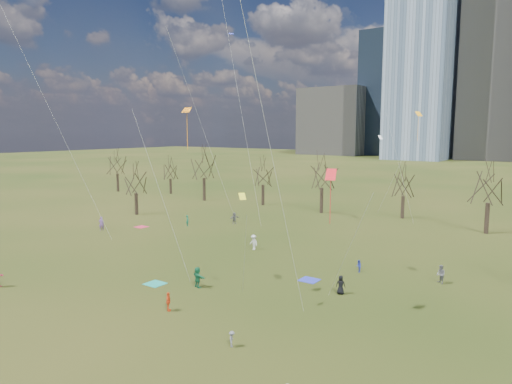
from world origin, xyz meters
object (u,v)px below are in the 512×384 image
Objects in this scene: blanket_teal at (155,284)px; person_4 at (168,302)px; blanket_navy at (309,280)px; blanket_crimson at (141,227)px.

person_4 is at bearing -33.60° from blanket_teal.
blanket_teal and blanket_navy have the same top height.
blanket_navy and blanket_crimson have the same top height.
blanket_teal and blanket_crimson have the same top height.
blanket_teal is 1.14× the size of person_4.
blanket_crimson is (-19.17, 14.98, 0.00)m from blanket_teal.
blanket_crimson is 1.14× the size of person_4.
blanket_teal is 1.00× the size of blanket_crimson.
blanket_navy is 1.00× the size of blanket_crimson.
blanket_navy is at bearing 39.45° from blanket_teal.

